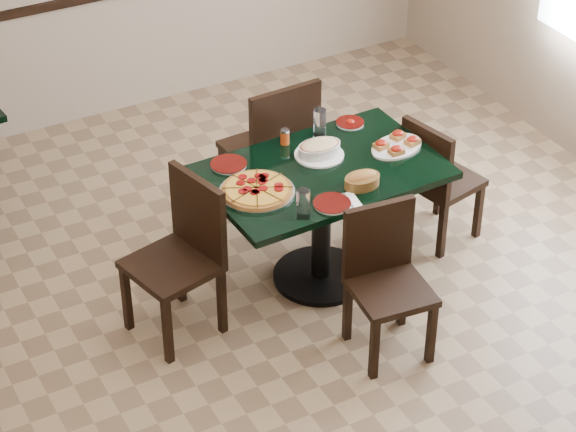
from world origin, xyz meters
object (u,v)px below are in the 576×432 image
pepperoni_pizza (257,190)px  lasagna_casserole (319,149)px  bruschetta_platter (397,144)px  chair_left (184,248)px  chair_right (436,176)px  chair_far (275,145)px  chair_near (385,273)px  bread_basket (362,180)px  main_table (322,197)px

pepperoni_pizza → lasagna_casserole: (0.47, 0.16, 0.03)m
lasagna_casserole → bruschetta_platter: 0.44m
chair_left → chair_right: bearing=76.9°
chair_far → chair_near: bearing=86.1°
chair_left → bread_basket: size_ratio=4.50×
chair_far → chair_right: (0.75, -0.60, -0.11)m
lasagna_casserole → chair_left: bearing=-170.5°
chair_left → lasagna_casserole: bearing=84.3°
chair_right → bread_basket: bread_basket is taller
chair_left → bruschetta_platter: size_ratio=2.38×
main_table → chair_left: size_ratio=1.44×
chair_near → pepperoni_pizza: (-0.44, 0.60, 0.31)m
chair_far → pepperoni_pizza: (-0.45, -0.66, 0.21)m
lasagna_casserole → main_table: bearing=-110.6°
pepperoni_pizza → bruschetta_platter: bruschetta_platter is taller
chair_near → bruschetta_platter: size_ratio=2.18×
pepperoni_pizza → bruschetta_platter: 0.89m
chair_left → bread_basket: 1.01m
bread_basket → pepperoni_pizza: bearing=157.8°
chair_far → chair_near: 1.26m
main_table → chair_right: (0.78, 0.02, -0.12)m
chair_right → pepperoni_pizza: 1.24m
lasagna_casserole → bread_basket: (0.05, -0.37, -0.01)m
lasagna_casserole → chair_right: bearing=-7.1°
bread_basket → bruschetta_platter: (0.37, 0.24, -0.02)m
chair_far → chair_left: (-0.87, -0.62, -0.05)m
chair_right → chair_left: (-1.62, -0.02, 0.06)m
bruschetta_platter → chair_far: bearing=109.7°
main_table → chair_left: chair_left is taller
chair_far → lasagna_casserole: bearing=88.9°
chair_far → bread_basket: size_ratio=4.90×
bruschetta_platter → lasagna_casserole: bearing=147.0°
main_table → chair_left: bearing=178.2°
chair_left → main_table: bearing=76.3°
chair_near → chair_left: bearing=149.7°
chair_left → lasagna_casserole: chair_left is taller
main_table → bruschetta_platter: (0.47, -0.01, 0.21)m
chair_left → bread_basket: (0.94, -0.24, 0.28)m
chair_right → lasagna_casserole: lasagna_casserole is taller
main_table → lasagna_casserole: bearing=66.2°
chair_near → lasagna_casserole: bearing=93.6°
chair_right → bread_basket: size_ratio=4.03×
chair_far → chair_near: chair_far is taller
chair_right → lasagna_casserole: 0.82m
bread_basket → chair_far: bearing=93.9°
main_table → bruschetta_platter: bearing=-2.8°
chair_right → bruschetta_platter: size_ratio=2.13×
bruschetta_platter → bread_basket: bearing=-162.7°
main_table → chair_far: (0.03, 0.62, -0.01)m
lasagna_casserole → bread_basket: bearing=-81.1°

